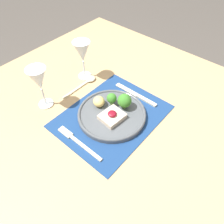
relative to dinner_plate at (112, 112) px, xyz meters
The scene contains 9 objects.
ground_plane 0.80m from the dinner_plate, 161.29° to the right, with size 8.00×8.00×0.00m, color #4C4742.
dining_table 0.11m from the dinner_plate, 161.29° to the right, with size 1.22×1.27×0.78m.
placemat 0.02m from the dinner_plate, 161.29° to the right, with size 0.42×0.33×0.00m, color navy.
dinner_plate is the anchor object (origin of this frame).
fork 0.18m from the dinner_plate, behind, with size 0.02×0.21×0.01m.
knife 0.15m from the dinner_plate, ahead, with size 0.02×0.21×0.01m.
spoon 0.23m from the dinner_plate, 70.81° to the left, with size 0.19×0.04×0.01m.
wine_glass_near 0.30m from the dinner_plate, 68.40° to the left, with size 0.08×0.08×0.18m.
wine_glass_far 0.30m from the dinner_plate, 118.10° to the left, with size 0.08×0.08×0.18m.
Camera 1 is at (-0.43, -0.37, 1.43)m, focal length 35.00 mm.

